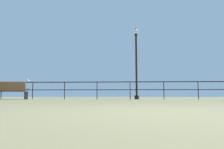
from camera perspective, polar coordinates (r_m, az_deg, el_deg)
name	(u,v)px	position (r m, az deg, el deg)	size (l,w,h in m)	color
ground_plane	(150,112)	(2.91, 10.29, -10.14)	(60.00, 60.00, 0.00)	olive
pier_railing	(130,86)	(12.42, 4.97, -3.19)	(23.75, 0.05, 1.06)	black
bench_far_left	(11,90)	(13.23, -25.84, -3.78)	(1.74, 0.75, 1.01)	brown
lamppost_center	(136,59)	(12.96, 6.65, 4.29)	(0.31, 0.31, 4.45)	black
seagull_on_rail	(28,81)	(13.74, -21.99, -1.54)	(0.18, 0.39, 0.18)	white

